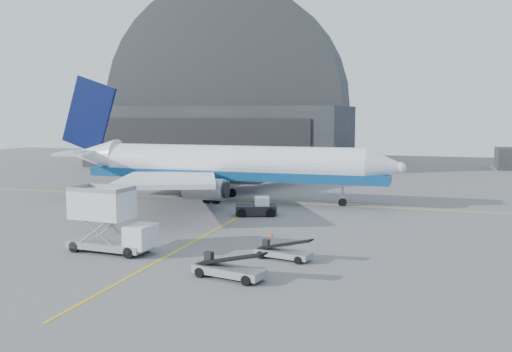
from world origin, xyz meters
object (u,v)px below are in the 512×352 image
(airliner, at_px, (219,165))
(catering_truck, at_px, (109,221))
(belt_loader_b, at_px, (283,252))
(pushback_tug, at_px, (257,208))
(belt_loader_a, at_px, (228,269))

(airliner, relative_size, catering_truck, 6.23)
(airliner, distance_m, catering_truck, 27.40)
(airliner, height_order, belt_loader_b, airliner)
(airliner, xyz_separation_m, catering_truck, (1.10, -27.31, -1.97))
(airliner, height_order, pushback_tug, airliner)
(belt_loader_b, bearing_deg, belt_loader_a, -98.36)
(pushback_tug, height_order, belt_loader_b, pushback_tug)
(catering_truck, distance_m, belt_loader_a, 12.18)
(pushback_tug, xyz_separation_m, belt_loader_b, (7.16, -16.78, -0.21))
(catering_truck, bearing_deg, airliner, 97.02)
(pushback_tug, xyz_separation_m, belt_loader_a, (4.94, -22.59, -0.13))
(catering_truck, xyz_separation_m, pushback_tug, (6.44, 18.65, -1.70))
(airliner, bearing_deg, pushback_tug, -48.95)
(catering_truck, bearing_deg, belt_loader_a, -14.41)
(catering_truck, xyz_separation_m, belt_loader_a, (11.38, -3.94, -1.83))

